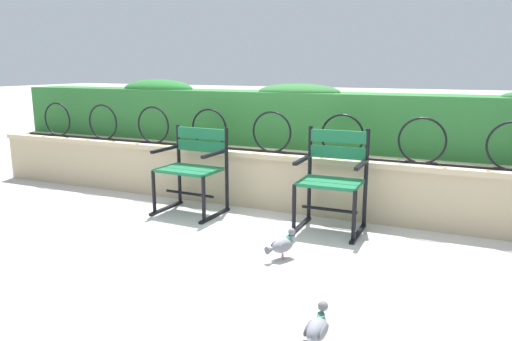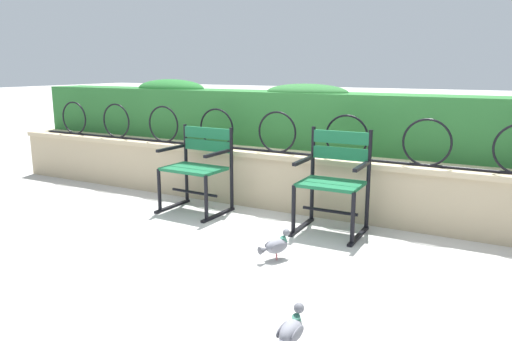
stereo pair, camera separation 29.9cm
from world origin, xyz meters
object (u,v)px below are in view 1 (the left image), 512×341
Objects in this scene: park_chair_left at (193,166)px; pigeon_near_chairs at (317,329)px; pigeon_far_side at (282,245)px; park_chair_right at (333,178)px.

pigeon_near_chairs is (1.86, -1.86, -0.35)m from park_chair_left.
park_chair_left reaches higher than pigeon_far_side.
park_chair_right is at bearing 1.62° from park_chair_left.
park_chair_left is 2.90× the size of pigeon_near_chairs.
pigeon_near_chairs is 1.22m from pigeon_far_side.
park_chair_right is 0.93m from pigeon_far_side.
pigeon_far_side is at bearing -32.45° from park_chair_left.
park_chair_right is 3.30× the size of pigeon_far_side.
park_chair_left is 1.54m from pigeon_far_side.
pigeon_near_chairs and pigeon_far_side have the same top height.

